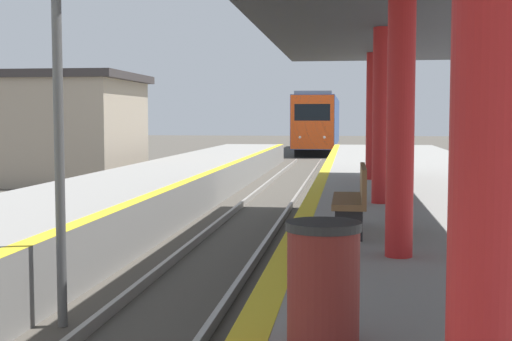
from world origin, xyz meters
TOP-DOWN VIEW (x-y plane):
  - train at (0.00, 53.09)m, footprint 2.83×19.63m
  - signal_near at (-1.15, 6.37)m, footprint 0.36×0.31m
  - station_canopy at (2.92, 8.77)m, footprint 4.50×20.40m
  - trash_bin at (2.19, 2.97)m, footprint 0.53×0.53m
  - bench at (2.43, 7.83)m, footprint 0.44×1.61m
  - station_building at (-11.63, 25.27)m, footprint 11.22×5.87m

SIDE VIEW (x-z plane):
  - trash_bin at x=2.19m, z-range 1.02..1.87m
  - bench at x=2.43m, z-range 1.04..1.96m
  - station_building at x=-11.63m, z-range 0.01..4.34m
  - train at x=0.00m, z-range 0.04..4.34m
  - signal_near at x=-1.15m, z-range 0.96..5.96m
  - station_canopy at x=2.92m, z-range 2.51..5.91m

